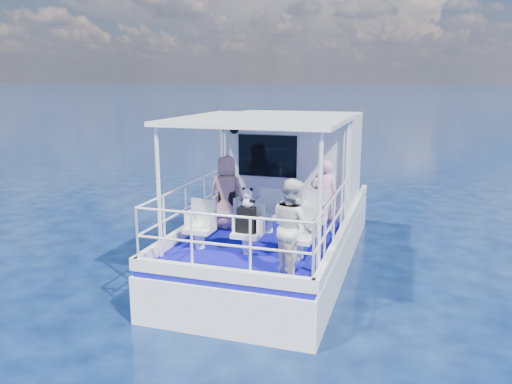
% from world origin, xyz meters
% --- Properties ---
extents(ground, '(2000.00, 2000.00, 0.00)m').
position_xyz_m(ground, '(0.00, 0.00, 0.00)').
color(ground, black).
rests_on(ground, ground).
extents(hull, '(3.00, 7.00, 1.60)m').
position_xyz_m(hull, '(0.00, 1.00, 0.00)').
color(hull, white).
rests_on(hull, ground).
extents(deck, '(2.90, 6.90, 0.10)m').
position_xyz_m(deck, '(0.00, 1.00, 0.85)').
color(deck, '#0E0A95').
rests_on(deck, hull).
extents(cabin, '(2.85, 2.00, 2.20)m').
position_xyz_m(cabin, '(0.00, 2.30, 2.00)').
color(cabin, white).
rests_on(cabin, deck).
extents(canopy, '(3.00, 3.20, 0.08)m').
position_xyz_m(canopy, '(0.00, -0.20, 3.14)').
color(canopy, white).
rests_on(canopy, cabin).
extents(canopy_posts, '(2.77, 2.97, 2.20)m').
position_xyz_m(canopy_posts, '(0.00, -0.25, 2.00)').
color(canopy_posts, white).
rests_on(canopy_posts, deck).
extents(railings, '(2.84, 3.59, 1.00)m').
position_xyz_m(railings, '(0.00, -0.58, 1.40)').
color(railings, white).
rests_on(railings, deck).
extents(seat_port_fwd, '(0.48, 0.46, 0.38)m').
position_xyz_m(seat_port_fwd, '(-0.90, 0.20, 1.09)').
color(seat_port_fwd, white).
rests_on(seat_port_fwd, deck).
extents(seat_center_fwd, '(0.48, 0.46, 0.38)m').
position_xyz_m(seat_center_fwd, '(0.00, 0.20, 1.09)').
color(seat_center_fwd, white).
rests_on(seat_center_fwd, deck).
extents(seat_stbd_fwd, '(0.48, 0.46, 0.38)m').
position_xyz_m(seat_stbd_fwd, '(0.90, 0.20, 1.09)').
color(seat_stbd_fwd, white).
rests_on(seat_stbd_fwd, deck).
extents(seat_port_aft, '(0.48, 0.46, 0.38)m').
position_xyz_m(seat_port_aft, '(-0.90, -1.10, 1.09)').
color(seat_port_aft, white).
rests_on(seat_port_aft, deck).
extents(seat_center_aft, '(0.48, 0.46, 0.38)m').
position_xyz_m(seat_center_aft, '(0.00, -1.10, 1.09)').
color(seat_center_aft, white).
rests_on(seat_center_aft, deck).
extents(seat_stbd_aft, '(0.48, 0.46, 0.38)m').
position_xyz_m(seat_stbd_aft, '(0.90, -1.10, 1.09)').
color(seat_stbd_aft, white).
rests_on(seat_stbd_aft, deck).
extents(passenger_port_fwd, '(0.56, 0.40, 1.49)m').
position_xyz_m(passenger_port_fwd, '(-0.88, 0.20, 1.64)').
color(passenger_port_fwd, tan).
rests_on(passenger_port_fwd, deck).
extents(passenger_stbd_fwd, '(0.60, 0.47, 1.45)m').
position_xyz_m(passenger_stbd_fwd, '(1.03, 0.55, 1.63)').
color(passenger_stbd_fwd, '#F09BC1').
rests_on(passenger_stbd_fwd, deck).
extents(passenger_stbd_aft, '(0.91, 0.93, 1.51)m').
position_xyz_m(passenger_stbd_aft, '(0.97, -1.81, 1.65)').
color(passenger_stbd_aft, silver).
rests_on(passenger_stbd_aft, deck).
extents(backpack_port, '(0.30, 0.17, 0.40)m').
position_xyz_m(backpack_port, '(-0.86, 0.17, 1.48)').
color(backpack_port, black).
rests_on(backpack_port, seat_port_fwd).
extents(backpack_center, '(0.30, 0.17, 0.45)m').
position_xyz_m(backpack_center, '(-0.00, -1.14, 1.50)').
color(backpack_center, black).
rests_on(backpack_center, seat_center_aft).
extents(compact_camera, '(0.10, 0.06, 0.06)m').
position_xyz_m(compact_camera, '(-0.88, 0.16, 1.71)').
color(compact_camera, black).
rests_on(compact_camera, backpack_port).
extents(panda, '(0.22, 0.18, 0.34)m').
position_xyz_m(panda, '(0.02, -1.14, 1.90)').
color(panda, white).
rests_on(panda, backpack_center).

